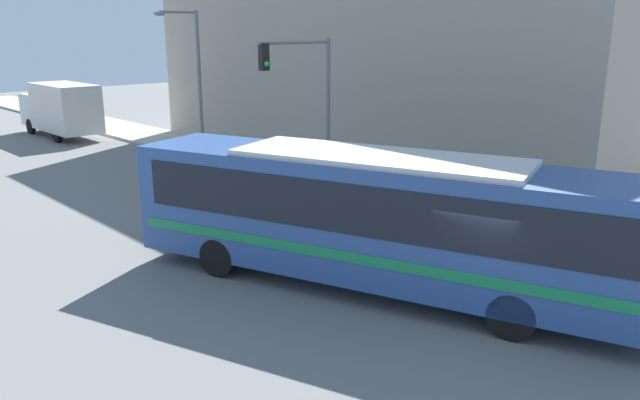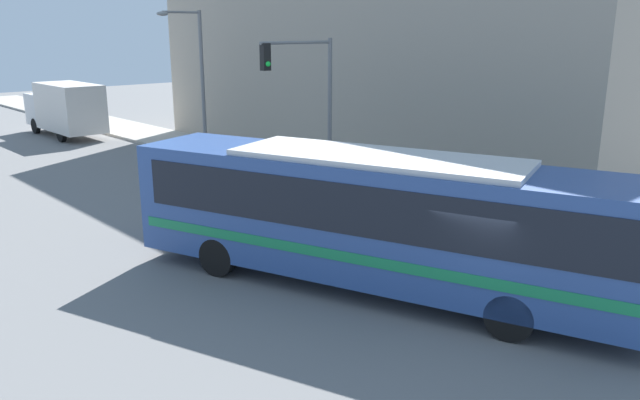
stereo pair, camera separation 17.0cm
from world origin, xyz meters
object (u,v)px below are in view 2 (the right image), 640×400
object	(u,v)px
delivery_truck	(65,108)
fire_hydrant	(452,206)
traffic_light_pole	(308,88)
parking_meter	(351,170)
street_lamp	(197,70)
city_bus	(376,213)
pedestrian_near_corner	(416,178)

from	to	relation	value
delivery_truck	fire_hydrant	bearing A→B (deg)	-84.40
fire_hydrant	traffic_light_pole	bearing A→B (deg)	99.18
parking_meter	street_lamp	bearing A→B (deg)	90.27
parking_meter	street_lamp	size ratio (longest dim) A/B	0.19
traffic_light_pole	parking_meter	xyz separation A→B (m)	(0.94, -1.31, -2.94)
parking_meter	fire_hydrant	bearing A→B (deg)	-90.00
city_bus	parking_meter	xyz separation A→B (m)	(5.71, 6.42, -0.88)
delivery_truck	street_lamp	bearing A→B (deg)	-76.93
delivery_truck	parking_meter	bearing A→B (deg)	-83.18
delivery_truck	fire_hydrant	xyz separation A→B (m)	(2.47, -25.16, -1.11)
pedestrian_near_corner	delivery_truck	bearing A→B (deg)	98.37
fire_hydrant	city_bus	bearing A→B (deg)	-161.67
traffic_light_pole	street_lamp	world-z (taller)	street_lamp
traffic_light_pole	pedestrian_near_corner	bearing A→B (deg)	-62.89
city_bus	delivery_truck	world-z (taller)	city_bus
street_lamp	delivery_truck	bearing A→B (deg)	103.07
street_lamp	pedestrian_near_corner	xyz separation A→B (m)	(0.96, -12.53, -3.18)
pedestrian_near_corner	fire_hydrant	bearing A→B (deg)	-112.35
fire_hydrant	pedestrian_near_corner	distance (m)	2.43
street_lamp	city_bus	bearing A→B (deg)	-108.81
delivery_truck	traffic_light_pole	bearing A→B (deg)	-85.49
delivery_truck	street_lamp	world-z (taller)	street_lamp
traffic_light_pole	pedestrian_near_corner	size ratio (longest dim) A/B	3.47
parking_meter	pedestrian_near_corner	bearing A→B (deg)	-68.52
street_lamp	pedestrian_near_corner	world-z (taller)	street_lamp
city_bus	fire_hydrant	world-z (taller)	city_bus
city_bus	parking_meter	distance (m)	8.64
delivery_truck	city_bus	bearing A→B (deg)	-96.84
street_lamp	pedestrian_near_corner	distance (m)	12.96
traffic_light_pole	street_lamp	bearing A→B (deg)	84.27
fire_hydrant	pedestrian_near_corner	size ratio (longest dim) A/B	0.51
traffic_light_pole	parking_meter	size ratio (longest dim) A/B	4.44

